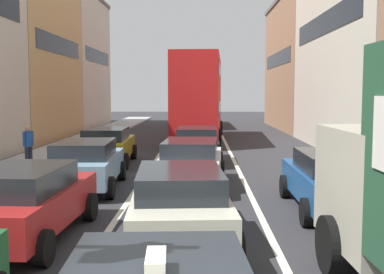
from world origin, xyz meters
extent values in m
cube|color=#A7A7A7|center=(-6.70, 20.00, 0.07)|extent=(2.60, 64.00, 0.14)
cube|color=silver|center=(-1.70, 20.00, 0.01)|extent=(0.16, 60.00, 0.01)
cube|color=silver|center=(1.70, 20.00, 0.01)|extent=(0.16, 60.00, 0.01)
cube|color=tan|center=(-12.00, 27.50, 5.30)|extent=(7.00, 10.90, 10.61)
cube|color=black|center=(-8.48, 27.50, 5.83)|extent=(0.02, 8.80, 1.10)
cube|color=beige|center=(-12.00, 38.50, 5.40)|extent=(7.00, 10.90, 10.81)
cube|color=black|center=(-8.48, 38.50, 5.94)|extent=(0.02, 8.80, 1.10)
cube|color=#9E7556|center=(9.90, 36.67, 5.08)|extent=(7.00, 14.57, 10.17)
cube|color=black|center=(6.38, 36.67, 5.59)|extent=(0.02, 11.73, 1.10)
cube|color=black|center=(6.38, 22.00, 6.36)|extent=(0.02, 11.73, 1.10)
cube|color=black|center=(3.57, 6.36, 1.81)|extent=(2.02, 0.09, 0.70)
cylinder|color=black|center=(2.41, 5.19, 0.48)|extent=(0.33, 0.97, 0.96)
cube|color=#F2EACC|center=(-0.09, 1.29, 1.60)|extent=(0.19, 0.45, 0.12)
cube|color=beige|center=(-0.14, 6.80, 0.67)|extent=(2.09, 4.41, 0.70)
cube|color=#1E2328|center=(-0.13, 6.60, 1.23)|extent=(1.75, 2.51, 0.52)
cylinder|color=black|center=(-1.16, 8.20, 0.32)|extent=(0.26, 0.65, 0.64)
cylinder|color=black|center=(0.68, 8.32, 0.32)|extent=(0.26, 0.65, 0.64)
cylinder|color=black|center=(-0.96, 5.28, 0.32)|extent=(0.26, 0.65, 0.64)
cylinder|color=black|center=(0.88, 5.41, 0.32)|extent=(0.26, 0.65, 0.64)
cube|color=#A51E1E|center=(-3.26, 6.92, 0.67)|extent=(1.97, 4.37, 0.70)
cube|color=#1E2328|center=(-3.26, 6.72, 1.23)|extent=(1.68, 2.47, 0.52)
cylinder|color=black|center=(-4.12, 8.42, 0.32)|extent=(0.24, 0.65, 0.64)
cylinder|color=black|center=(-2.28, 8.35, 0.32)|extent=(0.24, 0.65, 0.64)
cylinder|color=black|center=(-2.39, 5.43, 0.32)|extent=(0.24, 0.65, 0.64)
cube|color=silver|center=(-0.04, 12.30, 0.67)|extent=(2.03, 4.39, 0.70)
cube|color=#1E2328|center=(-0.05, 12.10, 1.23)|extent=(1.71, 2.49, 0.52)
cylinder|color=black|center=(-0.87, 13.81, 0.32)|extent=(0.26, 0.65, 0.64)
cylinder|color=black|center=(0.96, 13.71, 0.32)|extent=(0.26, 0.65, 0.64)
cylinder|color=black|center=(-1.03, 10.89, 0.32)|extent=(0.26, 0.65, 0.64)
cylinder|color=black|center=(0.80, 10.79, 0.32)|extent=(0.26, 0.65, 0.64)
cube|color=#759EB7|center=(-3.23, 11.96, 0.67)|extent=(2.02, 4.39, 0.70)
cube|color=#1E2328|center=(-3.22, 11.76, 1.23)|extent=(1.70, 2.49, 0.52)
cylinder|color=black|center=(-4.23, 13.37, 0.32)|extent=(0.25, 0.65, 0.64)
cylinder|color=black|center=(-2.39, 13.46, 0.32)|extent=(0.25, 0.65, 0.64)
cylinder|color=black|center=(-4.08, 10.45, 0.32)|extent=(0.25, 0.65, 0.64)
cylinder|color=black|center=(-2.24, 10.54, 0.32)|extent=(0.25, 0.65, 0.64)
cube|color=black|center=(0.11, 17.63, 0.67)|extent=(1.85, 4.32, 0.70)
cube|color=#1E2328|center=(0.10, 17.43, 1.23)|extent=(1.61, 2.43, 0.52)
cylinder|color=black|center=(-0.79, 19.10, 0.32)|extent=(0.23, 0.64, 0.64)
cylinder|color=black|center=(1.05, 19.08, 0.32)|extent=(0.23, 0.64, 0.64)
cylinder|color=black|center=(-0.83, 16.18, 0.32)|extent=(0.23, 0.64, 0.64)
cylinder|color=black|center=(1.01, 16.15, 0.32)|extent=(0.23, 0.64, 0.64)
cube|color=#B29319|center=(-3.60, 17.11, 0.67)|extent=(1.91, 4.34, 0.70)
cube|color=#1E2328|center=(-3.59, 16.91, 1.23)|extent=(1.65, 2.45, 0.52)
cylinder|color=black|center=(-4.55, 18.54, 0.32)|extent=(0.24, 0.65, 0.64)
cylinder|color=black|center=(-2.71, 18.59, 0.32)|extent=(0.24, 0.65, 0.64)
cylinder|color=black|center=(-4.48, 15.62, 0.32)|extent=(0.24, 0.65, 0.64)
cylinder|color=black|center=(-2.64, 15.67, 0.32)|extent=(0.24, 0.65, 0.64)
cube|color=#194C8C|center=(3.53, 9.39, 0.67)|extent=(1.84, 4.32, 0.70)
cube|color=#1E2328|center=(3.53, 9.19, 1.23)|extent=(1.61, 2.42, 0.52)
cylinder|color=black|center=(2.63, 10.86, 0.32)|extent=(0.23, 0.64, 0.64)
cylinder|color=black|center=(4.47, 10.84, 0.32)|extent=(0.23, 0.64, 0.64)
cylinder|color=black|center=(2.60, 7.94, 0.32)|extent=(0.23, 0.64, 0.64)
cube|color=#B21919|center=(0.15, 26.54, 1.70)|extent=(3.04, 10.62, 2.40)
cube|color=black|center=(0.15, 26.54, 2.06)|extent=(3.04, 9.99, 0.70)
cube|color=#B21919|center=(0.15, 26.54, 3.98)|extent=(3.04, 10.62, 2.16)
cube|color=black|center=(0.15, 26.54, 4.22)|extent=(3.04, 9.99, 0.64)
cylinder|color=black|center=(-0.91, 30.38, 0.50)|extent=(0.35, 1.01, 1.00)
cylinder|color=black|center=(1.59, 30.25, 0.50)|extent=(0.35, 1.01, 1.00)
cylinder|color=black|center=(-1.27, 23.46, 0.50)|extent=(0.35, 1.01, 1.00)
cylinder|color=black|center=(1.23, 23.33, 0.50)|extent=(0.35, 1.01, 1.00)
cube|color=#B21919|center=(0.03, 39.27, 1.70)|extent=(2.60, 10.52, 2.40)
cube|color=black|center=(0.03, 39.27, 2.06)|extent=(2.63, 9.89, 0.70)
cylinder|color=black|center=(-1.26, 43.04, 0.50)|extent=(0.31, 1.00, 1.00)
cylinder|color=black|center=(1.24, 43.07, 0.50)|extent=(0.31, 1.00, 1.00)
cylinder|color=black|center=(-1.19, 36.11, 0.50)|extent=(0.31, 1.00, 1.00)
cylinder|color=black|center=(1.31, 36.14, 0.50)|extent=(0.31, 1.00, 1.00)
cylinder|color=#262D47|center=(-6.55, 16.04, 0.41)|extent=(0.16, 0.16, 0.82)
cylinder|color=#262D47|center=(-6.47, 16.20, 0.41)|extent=(0.16, 0.16, 0.82)
cylinder|color=#2659B2|center=(-6.51, 16.12, 1.12)|extent=(0.34, 0.34, 0.60)
sphere|color=tan|center=(-6.51, 16.12, 1.54)|extent=(0.24, 0.24, 0.24)
cylinder|color=#2659B2|center=(-6.61, 15.92, 1.15)|extent=(0.10, 0.10, 0.55)
cylinder|color=#2659B2|center=(-6.42, 16.32, 1.15)|extent=(0.10, 0.10, 0.55)
camera|label=1|loc=(0.28, -2.43, 2.96)|focal=44.79mm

